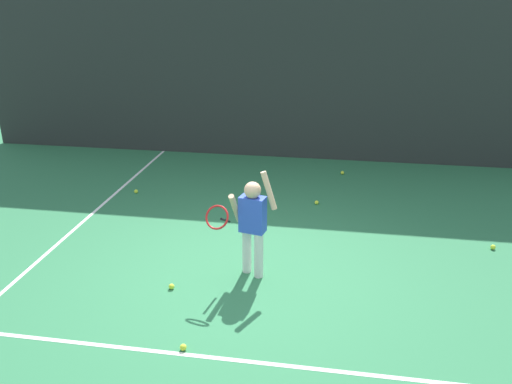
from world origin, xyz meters
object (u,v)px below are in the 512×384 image
Objects in this scene: tennis_ball_1 at (342,173)px; tennis_ball_5 at (317,202)px; tennis_ball_3 at (183,347)px; tennis_ball_0 at (136,191)px; tennis_player at (251,220)px; tennis_ball_4 at (172,286)px; tennis_ball_2 at (493,247)px.

tennis_ball_1 is 1.00× the size of tennis_ball_5.
tennis_ball_3 is at bearing -104.95° from tennis_ball_1.
tennis_ball_0 is 3.83m from tennis_ball_1.
tennis_ball_3 is 1.00× the size of tennis_ball_5.
tennis_ball_1 is (1.06, 3.95, -0.69)m from tennis_player.
tennis_ball_1 is at bearing 66.53° from tennis_ball_4.
tennis_ball_4 is (-1.92, -4.43, 0.00)m from tennis_ball_1.
tennis_ball_5 is (1.07, 3.92, 0.00)m from tennis_ball_3.
tennis_ball_2 is 4.44m from tennis_ball_3.
tennis_ball_1 is 1.00× the size of tennis_ball_4.
tennis_ball_3 and tennis_ball_5 have the same top height.
tennis_player is at bearing -105.57° from tennis_ball_5.
tennis_ball_5 is at bearing 61.96° from tennis_ball_4.
tennis_ball_3 is at bearing -105.24° from tennis_ball_5.
tennis_player is 20.46× the size of tennis_ball_5.
tennis_ball_1 is at bearing 75.78° from tennis_ball_5.
tennis_ball_3 and tennis_ball_4 have the same top height.
tennis_player is 20.46× the size of tennis_ball_0.
tennis_ball_1 is at bearing 126.48° from tennis_ball_2.
tennis_player is at bearing 75.28° from tennis_ball_3.
tennis_ball_1 is 1.00× the size of tennis_ball_3.
tennis_ball_4 is at bearing -138.32° from tennis_player.
tennis_player is 3.39m from tennis_ball_2.
tennis_ball_0 and tennis_ball_3 have the same top height.
tennis_ball_0 is at bearing -179.87° from tennis_ball_5.
tennis_ball_2 and tennis_ball_3 have the same top height.
tennis_player is at bearing -44.37° from tennis_ball_0.
tennis_ball_4 is (-0.46, 1.05, 0.00)m from tennis_ball_3.
tennis_ball_0 and tennis_ball_5 have the same top height.
tennis_ball_5 is at bearing -104.22° from tennis_ball_1.
tennis_ball_2 is at bearing 22.87° from tennis_ball_4.
tennis_ball_4 is at bearing -61.33° from tennis_ball_0.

